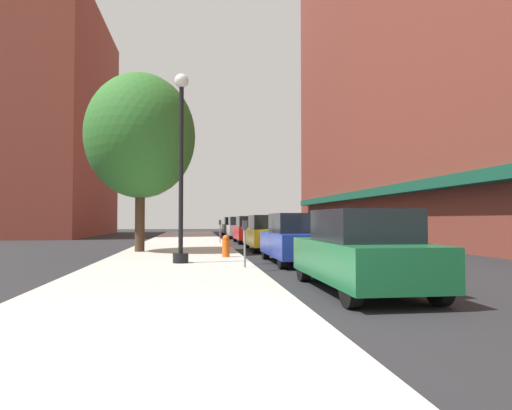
{
  "coord_description": "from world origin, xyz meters",
  "views": [
    {
      "loc": [
        0.69,
        -4.6,
        1.46
      ],
      "look_at": [
        3.36,
        15.01,
        2.11
      ],
      "focal_mm": 30.91,
      "sensor_mm": 36.0,
      "label": 1
    }
  ],
  "objects": [
    {
      "name": "car_yellow",
      "position": [
        4.0,
        15.77,
        0.81
      ],
      "size": [
        1.8,
        4.3,
        1.66
      ],
      "rotation": [
        0.0,
        0.0,
        -0.01
      ],
      "color": "black",
      "rests_on": "ground"
    },
    {
      "name": "car_red",
      "position": [
        4.0,
        22.42,
        0.81
      ],
      "size": [
        1.8,
        4.3,
        1.66
      ],
      "rotation": [
        0.0,
        0.0,
        0.04
      ],
      "color": "black",
      "rests_on": "ground"
    },
    {
      "name": "car_blue",
      "position": [
        4.0,
        9.74,
        0.81
      ],
      "size": [
        1.8,
        4.3,
        1.66
      ],
      "rotation": [
        0.0,
        0.0,
        0.02
      ],
      "color": "black",
      "rests_on": "ground"
    },
    {
      "name": "parking_meter_far",
      "position": [
        2.05,
        20.64,
        0.95
      ],
      "size": [
        0.14,
        0.09,
        1.31
      ],
      "color": "slate",
      "rests_on": "sidewalk_slab"
    },
    {
      "name": "building_right_brick",
      "position": [
        14.99,
        22.0,
        13.18
      ],
      "size": [
        6.8,
        40.0,
        26.41
      ],
      "color": "brown",
      "rests_on": "ground"
    },
    {
      "name": "ground_plane",
      "position": [
        4.0,
        18.0,
        0.0
      ],
      "size": [
        90.0,
        90.0,
        0.0
      ],
      "primitive_type": "plane",
      "color": "#232326"
    },
    {
      "name": "fire_hydrant",
      "position": [
        1.75,
        11.14,
        0.52
      ],
      "size": [
        0.33,
        0.26,
        0.79
      ],
      "color": "#E05614",
      "rests_on": "sidewalk_slab"
    },
    {
      "name": "sidewalk_slab",
      "position": [
        0.0,
        19.0,
        0.06
      ],
      "size": [
        4.8,
        50.0,
        0.12
      ],
      "primitive_type": "cube",
      "color": "#B7B2A8",
      "rests_on": "ground"
    },
    {
      "name": "tree_near",
      "position": [
        -1.65,
        14.34,
        4.97
      ],
      "size": [
        4.57,
        4.57,
        7.49
      ],
      "color": "#422D1E",
      "rests_on": "sidewalk_slab"
    },
    {
      "name": "car_silver",
      "position": [
        4.0,
        29.38,
        0.81
      ],
      "size": [
        1.8,
        4.3,
        1.66
      ],
      "rotation": [
        0.0,
        0.0,
        0.04
      ],
      "color": "black",
      "rests_on": "ground"
    },
    {
      "name": "car_black",
      "position": [
        4.0,
        35.2,
        0.81
      ],
      "size": [
        1.8,
        4.3,
        1.66
      ],
      "rotation": [
        0.0,
        0.0,
        0.01
      ],
      "color": "black",
      "rests_on": "ground"
    },
    {
      "name": "lamppost",
      "position": [
        0.22,
        9.22,
        3.2
      ],
      "size": [
        0.48,
        0.48,
        5.9
      ],
      "color": "black",
      "rests_on": "sidewalk_slab"
    },
    {
      "name": "building_far_background",
      "position": [
        -11.01,
        37.0,
        10.11
      ],
      "size": [
        6.8,
        18.0,
        20.26
      ],
      "color": "brown",
      "rests_on": "ground"
    },
    {
      "name": "car_green",
      "position": [
        4.0,
        3.96,
        0.81
      ],
      "size": [
        1.8,
        4.3,
        1.66
      ],
      "rotation": [
        0.0,
        0.0,
        0.02
      ],
      "color": "black",
      "rests_on": "ground"
    },
    {
      "name": "parking_meter_near",
      "position": [
        2.05,
        7.72,
        0.95
      ],
      "size": [
        0.14,
        0.09,
        1.31
      ],
      "color": "slate",
      "rests_on": "sidewalk_slab"
    }
  ]
}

